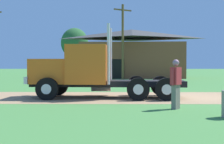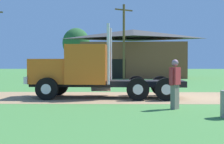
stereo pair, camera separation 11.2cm
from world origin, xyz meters
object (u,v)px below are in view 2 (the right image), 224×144
at_px(visitor_by_barrel, 175,82).
at_px(utility_pole_far, 124,40).
at_px(shed_building, 133,55).
at_px(truck_foreground_white, 86,72).

bearing_deg(visitor_by_barrel, utility_pole_far, 93.46).
xyz_separation_m(visitor_by_barrel, shed_building, (-0.22, 27.25, 1.84)).
height_order(truck_foreground_white, shed_building, shed_building).
bearing_deg(visitor_by_barrel, truck_foreground_white, 132.16).
bearing_deg(utility_pole_far, visitor_by_barrel, -86.54).
bearing_deg(truck_foreground_white, shed_building, 81.70).
bearing_deg(utility_pole_far, truck_foreground_white, -96.61).
xyz_separation_m(visitor_by_barrel, utility_pole_far, (-1.40, 23.13, 3.33)).
relative_size(truck_foreground_white, visitor_by_barrel, 4.19).
bearing_deg(shed_building, visitor_by_barrel, -89.53).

